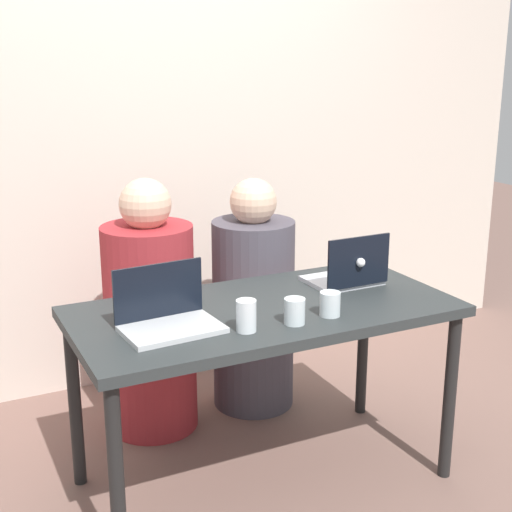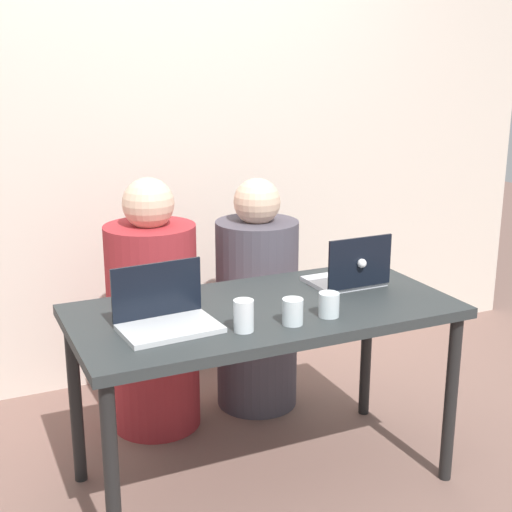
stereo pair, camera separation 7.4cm
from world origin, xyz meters
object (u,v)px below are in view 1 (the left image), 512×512
at_px(water_glass_right, 330,305).
at_px(person_on_left, 150,321).
at_px(laptop_front_left, 167,316).
at_px(water_glass_left, 246,318).
at_px(person_on_right, 253,307).
at_px(laptop_back_right, 348,274).
at_px(water_glass_center, 295,313).

bearing_deg(water_glass_right, person_on_left, 117.69).
height_order(laptop_front_left, water_glass_left, laptop_front_left).
height_order(person_on_right, laptop_front_left, person_on_right).
bearing_deg(laptop_back_right, person_on_left, -39.41).
bearing_deg(water_glass_right, person_on_right, 84.00).
xyz_separation_m(person_on_left, laptop_back_right, (0.68, -0.54, 0.28)).
relative_size(person_on_left, laptop_front_left, 3.32).
bearing_deg(person_on_right, water_glass_left, 71.19).
bearing_deg(laptop_front_left, water_glass_right, -17.89).
distance_m(laptop_front_left, water_glass_center, 0.44).
relative_size(laptop_back_right, water_glass_left, 2.62).
bearing_deg(laptop_back_right, laptop_front_left, 8.20).
distance_m(person_on_right, laptop_back_right, 0.64).
relative_size(water_glass_center, water_glass_left, 0.83).
relative_size(person_on_left, water_glass_left, 10.34).
distance_m(laptop_back_right, water_glass_left, 0.65).
xyz_separation_m(person_on_left, water_glass_center, (0.27, -0.83, 0.27)).
height_order(person_on_left, water_glass_center, person_on_left).
bearing_deg(water_glass_left, laptop_front_left, 148.54).
bearing_deg(person_on_left, water_glass_center, 102.86).
xyz_separation_m(laptop_front_left, water_glass_left, (0.23, -0.14, 0.00)).
bearing_deg(person_on_left, laptop_front_left, 72.52).
height_order(person_on_left, water_glass_left, person_on_left).
relative_size(laptop_front_left, water_glass_left, 3.12).
xyz_separation_m(laptop_back_right, water_glass_center, (-0.41, -0.29, -0.01)).
bearing_deg(water_glass_left, person_on_right, 62.57).
height_order(laptop_back_right, water_glass_left, laptop_back_right).
xyz_separation_m(laptop_front_left, water_glass_right, (0.57, -0.14, -0.01)).
height_order(water_glass_right, water_glass_center, water_glass_center).
height_order(laptop_back_right, water_glass_center, laptop_back_right).
relative_size(person_on_right, laptop_back_right, 3.82).
distance_m(water_glass_right, water_glass_left, 0.34).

